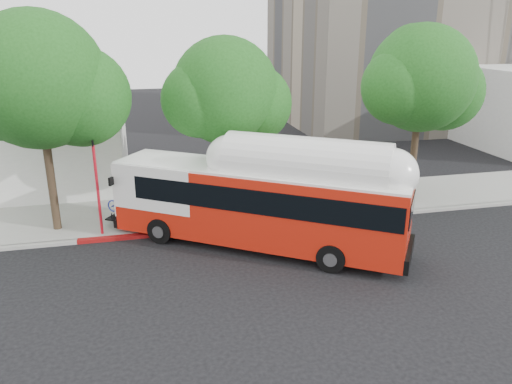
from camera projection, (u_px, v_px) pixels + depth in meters
ground at (279, 264)px, 19.83m from camera, size 120.00×120.00×0.00m
sidewalk at (245, 207)px, 25.81m from camera, size 60.00×5.00×0.15m
curb_strip at (256, 226)px, 23.41m from camera, size 60.00×0.30×0.15m
red_curb_segment at (192, 231)px, 22.75m from camera, size 10.00×0.32×0.16m
street_tree_left at (51, 85)px, 21.02m from camera, size 6.67×5.80×9.74m
street_tree_mid at (233, 95)px, 23.42m from camera, size 5.75×5.00×8.62m
street_tree_right at (428, 82)px, 25.29m from camera, size 6.21×5.40×9.18m
transit_bus at (259, 205)px, 20.87m from camera, size 12.31×9.36×3.94m
signal_pole at (98, 188)px, 21.66m from camera, size 0.13×0.42×4.43m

